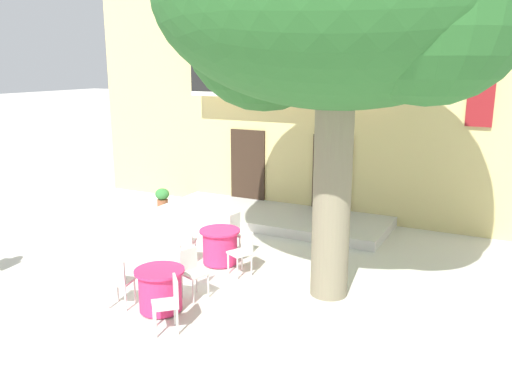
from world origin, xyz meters
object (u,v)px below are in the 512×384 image
(cafe_table_near_tree, at_px, (220,246))
(cafe_chair_middle_0, at_px, (118,280))
(cafe_chair_near_tree_1, at_px, (243,249))
(cafe_chair_near_tree_0, at_px, (185,240))
(cafe_chair_middle_1, at_px, (169,300))
(ground_planter_left, at_px, (162,197))
(cafe_chair_middle_2, at_px, (192,269))
(cafe_table_middle, at_px, (160,290))
(cafe_chair_near_tree_2, at_px, (238,231))
(plane_tree, at_px, (334,2))

(cafe_table_near_tree, relative_size, cafe_chair_middle_0, 0.95)
(cafe_table_near_tree, bearing_deg, cafe_chair_near_tree_1, -21.56)
(cafe_chair_near_tree_0, relative_size, cafe_chair_middle_1, 1.00)
(cafe_chair_middle_0, height_order, ground_planter_left, cafe_chair_middle_0)
(cafe_chair_middle_2, bearing_deg, cafe_table_middle, -103.04)
(cafe_table_near_tree, relative_size, cafe_table_middle, 1.00)
(cafe_chair_near_tree_0, height_order, cafe_chair_near_tree_2, same)
(cafe_table_near_tree, bearing_deg, cafe_chair_middle_0, -101.04)
(plane_tree, relative_size, cafe_chair_near_tree_1, 7.92)
(cafe_chair_middle_1, bearing_deg, cafe_chair_middle_0, 168.28)
(cafe_chair_middle_0, distance_m, cafe_chair_middle_1, 1.31)
(cafe_table_near_tree, height_order, cafe_table_middle, same)
(cafe_chair_middle_1, relative_size, ground_planter_left, 1.54)
(cafe_chair_near_tree_2, relative_size, ground_planter_left, 1.54)
(cafe_chair_near_tree_2, relative_size, cafe_chair_middle_0, 1.00)
(cafe_table_near_tree, relative_size, cafe_chair_near_tree_1, 0.95)
(cafe_table_middle, bearing_deg, ground_planter_left, 126.52)
(cafe_chair_near_tree_1, height_order, ground_planter_left, cafe_chair_near_tree_1)
(cafe_table_near_tree, xyz_separation_m, cafe_chair_near_tree_1, (0.70, -0.28, 0.14))
(cafe_chair_near_tree_1, height_order, cafe_chair_middle_1, same)
(cafe_chair_near_tree_2, bearing_deg, cafe_chair_middle_0, -99.13)
(ground_planter_left, bearing_deg, cafe_chair_middle_2, -48.27)
(cafe_chair_near_tree_1, distance_m, cafe_table_middle, 2.15)
(cafe_chair_near_tree_2, height_order, cafe_chair_middle_2, same)
(cafe_chair_middle_1, xyz_separation_m, ground_planter_left, (-4.60, 5.95, -0.20))
(cafe_chair_near_tree_0, relative_size, ground_planter_left, 1.54)
(cafe_chair_middle_0, bearing_deg, cafe_table_middle, 18.03)
(cafe_chair_near_tree_2, xyz_separation_m, ground_planter_left, (-3.86, 2.33, -0.20))
(plane_tree, distance_m, cafe_chair_middle_0, 5.96)
(plane_tree, height_order, cafe_chair_near_tree_2, plane_tree)
(cafe_chair_near_tree_0, height_order, cafe_chair_near_tree_1, same)
(cafe_chair_near_tree_0, relative_size, cafe_table_middle, 1.05)
(ground_planter_left, bearing_deg, cafe_table_near_tree, -38.88)
(cafe_table_near_tree, xyz_separation_m, cafe_chair_near_tree_0, (-0.68, -0.33, 0.14))
(plane_tree, xyz_separation_m, cafe_table_middle, (-2.27, -2.03, -4.77))
(cafe_chair_near_tree_2, bearing_deg, cafe_table_middle, -86.73)
(cafe_chair_near_tree_1, xyz_separation_m, cafe_table_middle, (-0.49, -2.09, -0.14))
(cafe_chair_near_tree_1, relative_size, cafe_chair_middle_0, 1.00)
(cafe_table_near_tree, relative_size, cafe_chair_middle_1, 0.95)
(cafe_chair_near_tree_2, bearing_deg, cafe_chair_near_tree_1, -56.98)
(cafe_table_middle, bearing_deg, cafe_chair_near_tree_2, 93.27)
(plane_tree, height_order, cafe_chair_middle_0, plane_tree)
(ground_planter_left, bearing_deg, cafe_chair_near_tree_0, -47.33)
(cafe_chair_near_tree_0, xyz_separation_m, ground_planter_left, (-3.15, 3.41, -0.20))
(cafe_chair_near_tree_2, xyz_separation_m, cafe_chair_middle_1, (0.74, -3.62, 0.00))
(cafe_chair_middle_0, height_order, cafe_chair_middle_2, same)
(cafe_table_near_tree, xyz_separation_m, cafe_chair_middle_2, (0.38, -1.63, 0.14))
(cafe_chair_near_tree_0, relative_size, cafe_chair_middle_0, 1.00)
(plane_tree, xyz_separation_m, cafe_chair_near_tree_1, (-1.78, 0.05, -4.63))
(cafe_table_near_tree, relative_size, cafe_chair_near_tree_0, 0.95)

